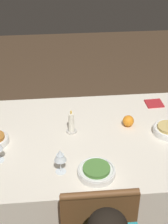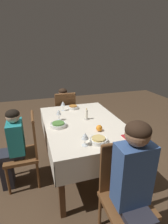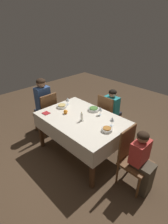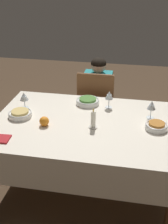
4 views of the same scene
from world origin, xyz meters
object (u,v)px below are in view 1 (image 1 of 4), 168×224
object	(u,v)px
napkin_red_folded	(154,103)
wine_glass_north	(60,156)
bowl_north	(96,171)
dining_table	(84,148)
bowl_west	(168,129)
candle_centerpiece	(71,124)
orange_fruit	(128,121)

from	to	relation	value
napkin_red_folded	wine_glass_north	bearing A→B (deg)	42.68
bowl_north	dining_table	bearing A→B (deg)	-83.49
bowl_west	bowl_north	size ratio (longest dim) A/B	0.93
candle_centerpiece	orange_fruit	distance (m)	0.39
dining_table	bowl_west	world-z (taller)	bowl_west
bowl_west	orange_fruit	world-z (taller)	orange_fruit
wine_glass_north	dining_table	bearing A→B (deg)	-117.48
wine_glass_north	napkin_red_folded	bearing A→B (deg)	-137.32
candle_centerpiece	bowl_north	bearing A→B (deg)	105.30
orange_fruit	napkin_red_folded	size ratio (longest dim) A/B	0.59
dining_table	bowl_west	distance (m)	0.57
dining_table	bowl_west	size ratio (longest dim) A/B	7.63
bowl_west	dining_table	bearing A→B (deg)	0.03
bowl_north	napkin_red_folded	world-z (taller)	bowl_north
dining_table	napkin_red_folded	bearing A→B (deg)	-147.40
candle_centerpiece	orange_fruit	world-z (taller)	candle_centerpiece
candle_centerpiece	napkin_red_folded	size ratio (longest dim) A/B	1.30
bowl_west	napkin_red_folded	xyz separation A→B (m)	(-0.01, -0.36, -0.02)
wine_glass_north	candle_centerpiece	xyz separation A→B (m)	(-0.08, -0.38, -0.05)
dining_table	wine_glass_north	size ratio (longest dim) A/B	9.54
bowl_west	bowl_north	xyz separation A→B (m)	(0.52, 0.35, -0.00)
dining_table	candle_centerpiece	xyz separation A→B (m)	(0.07, -0.07, 0.15)
orange_fruit	napkin_red_folded	world-z (taller)	orange_fruit
bowl_north	candle_centerpiece	size ratio (longest dim) A/B	1.26
dining_table	wine_glass_north	distance (m)	0.40
bowl_west	orange_fruit	bearing A→B (deg)	-23.30
bowl_north	orange_fruit	xyz separation A→B (m)	(-0.27, -0.45, 0.01)
wine_glass_north	bowl_west	bearing A→B (deg)	-156.88
bowl_north	orange_fruit	size ratio (longest dim) A/B	2.78
candle_centerpiece	bowl_west	bearing A→B (deg)	173.74
bowl_west	orange_fruit	xyz separation A→B (m)	(0.25, -0.11, 0.01)
dining_table	candle_centerpiece	bearing A→B (deg)	-43.05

